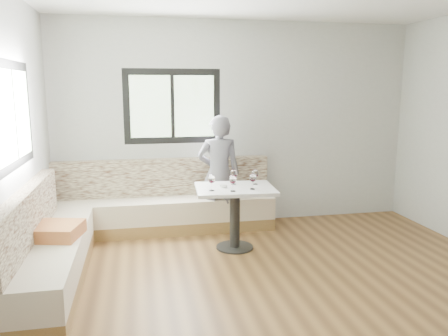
{
  "coord_description": "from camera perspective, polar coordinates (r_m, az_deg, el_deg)",
  "views": [
    {
      "loc": [
        -1.38,
        -3.44,
        1.9
      ],
      "look_at": [
        -0.39,
        1.53,
        0.96
      ],
      "focal_mm": 35.0,
      "sensor_mm": 36.0,
      "label": 1
    }
  ],
  "objects": [
    {
      "name": "room",
      "position": [
        3.78,
        8.89,
        2.93
      ],
      "size": [
        5.01,
        5.01,
        2.81
      ],
      "color": "brown",
      "rests_on": "ground"
    },
    {
      "name": "banquette",
      "position": [
        5.31,
        -13.19,
        -6.99
      ],
      "size": [
        2.9,
        2.8,
        0.95
      ],
      "color": "olive",
      "rests_on": "ground"
    },
    {
      "name": "table",
      "position": [
        5.17,
        1.43,
        -4.55
      ],
      "size": [
        0.96,
        0.77,
        0.75
      ],
      "rotation": [
        0.0,
        0.0,
        -0.07
      ],
      "color": "black",
      "rests_on": "ground"
    },
    {
      "name": "person",
      "position": [
        5.78,
        -0.67,
        -0.76
      ],
      "size": [
        0.6,
        0.42,
        1.55
      ],
      "primitive_type": "imported",
      "rotation": [
        0.0,
        0.0,
        3.04
      ],
      "color": "#5E5B65",
      "rests_on": "ground"
    },
    {
      "name": "olive_ramekin",
      "position": [
        5.11,
        -0.09,
        -2.35
      ],
      "size": [
        0.09,
        0.09,
        0.03
      ],
      "color": "white",
      "rests_on": "table"
    },
    {
      "name": "wine_glass_a",
      "position": [
        4.92,
        -1.63,
        -1.51
      ],
      "size": [
        0.08,
        0.08,
        0.19
      ],
      "color": "white",
      "rests_on": "table"
    },
    {
      "name": "wine_glass_b",
      "position": [
        4.89,
        1.16,
        -1.58
      ],
      "size": [
        0.08,
        0.08,
        0.19
      ],
      "color": "white",
      "rests_on": "table"
    },
    {
      "name": "wine_glass_c",
      "position": [
        5.01,
        3.79,
        -1.32
      ],
      "size": [
        0.08,
        0.08,
        0.19
      ],
      "color": "white",
      "rests_on": "table"
    },
    {
      "name": "wine_glass_d",
      "position": [
        5.24,
        1.29,
        -0.77
      ],
      "size": [
        0.08,
        0.08,
        0.19
      ],
      "color": "white",
      "rests_on": "table"
    },
    {
      "name": "wine_glass_e",
      "position": [
        5.26,
        4.1,
        -0.75
      ],
      "size": [
        0.08,
        0.08,
        0.19
      ],
      "color": "white",
      "rests_on": "table"
    }
  ]
}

